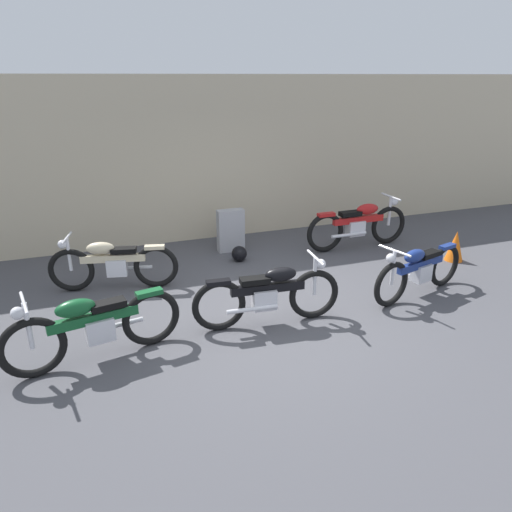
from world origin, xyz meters
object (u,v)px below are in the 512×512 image
(motorcycle_cream, at_px, (113,264))
(motorcycle_green, at_px, (93,326))
(traffic_cone, at_px, (455,246))
(motorcycle_red, at_px, (359,224))
(helmet, at_px, (239,254))
(stone_marker, at_px, (231,230))
(motorcycle_black, at_px, (269,294))
(motorcycle_blue, at_px, (419,270))

(motorcycle_cream, bearing_deg, motorcycle_green, 92.88)
(traffic_cone, bearing_deg, motorcycle_cream, 172.06)
(traffic_cone, height_order, motorcycle_red, motorcycle_red)
(motorcycle_red, relative_size, motorcycle_green, 1.06)
(helmet, height_order, motorcycle_green, motorcycle_green)
(stone_marker, height_order, motorcycle_green, motorcycle_green)
(motorcycle_red, bearing_deg, motorcycle_black, -141.21)
(motorcycle_red, bearing_deg, motorcycle_green, -155.12)
(stone_marker, distance_m, helmet, 0.63)
(helmet, relative_size, traffic_cone, 0.51)
(stone_marker, distance_m, traffic_cone, 4.10)
(stone_marker, distance_m, motorcycle_black, 2.93)
(motorcycle_black, bearing_deg, motorcycle_cream, 140.01)
(motorcycle_green, bearing_deg, motorcycle_red, -165.47)
(stone_marker, bearing_deg, helmet, -92.05)
(helmet, xyz_separation_m, motorcycle_black, (-0.34, -2.33, 0.30))
(motorcycle_black, height_order, motorcycle_cream, motorcycle_black)
(motorcycle_green, bearing_deg, motorcycle_cream, -111.09)
(motorcycle_cream, bearing_deg, motorcycle_black, 148.13)
(motorcycle_blue, bearing_deg, traffic_cone, -162.88)
(stone_marker, distance_m, motorcycle_blue, 3.52)
(traffic_cone, xyz_separation_m, motorcycle_blue, (-1.57, -0.99, 0.14))
(motorcycle_red, bearing_deg, motorcycle_blue, -98.29)
(motorcycle_cream, bearing_deg, traffic_cone, -174.91)
(stone_marker, xyz_separation_m, traffic_cone, (3.65, -1.86, -0.13))
(motorcycle_black, distance_m, motorcycle_green, 2.22)
(stone_marker, bearing_deg, motorcycle_blue, -53.95)
(helmet, bearing_deg, motorcycle_black, -98.29)
(traffic_cone, xyz_separation_m, motorcycle_green, (-6.23, -1.16, 0.17))
(helmet, bearing_deg, motorcycle_blue, -47.36)
(traffic_cone, xyz_separation_m, motorcycle_red, (-1.28, 1.20, 0.19))
(traffic_cone, height_order, motorcycle_blue, motorcycle_blue)
(helmet, relative_size, motorcycle_green, 0.14)
(traffic_cone, distance_m, motorcycle_green, 6.34)
(helmet, distance_m, motorcycle_cream, 2.27)
(stone_marker, distance_m, motorcycle_cream, 2.46)
(motorcycle_green, bearing_deg, stone_marker, -141.44)
(motorcycle_blue, relative_size, motorcycle_green, 0.93)
(helmet, xyz_separation_m, motorcycle_blue, (2.09, -2.27, 0.28))
(stone_marker, distance_m, motorcycle_green, 3.97)
(traffic_cone, xyz_separation_m, motorcycle_cream, (-5.87, 0.82, 0.15))
(motorcycle_blue, bearing_deg, helmet, -62.32)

